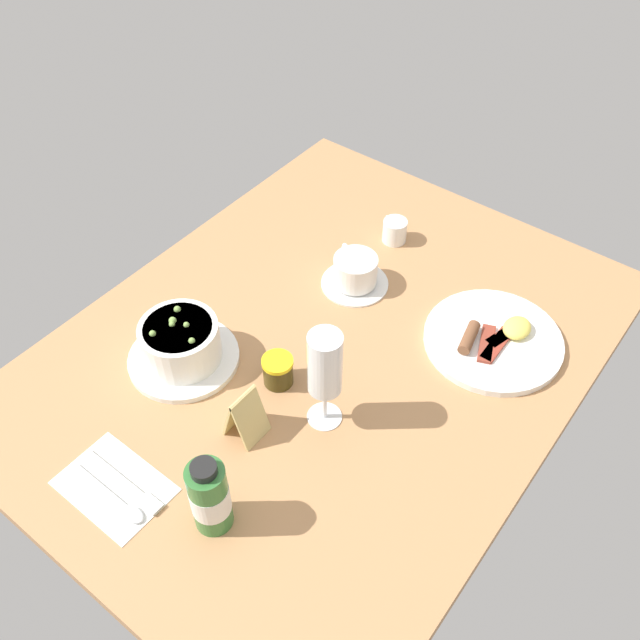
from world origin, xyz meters
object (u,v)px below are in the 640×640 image
sauce_bottle_green (210,497)px  breakfast_plate (494,339)px  cutlery_setting (116,488)px  menu_card (244,414)px  coffee_cup (355,272)px  wine_glass (325,367)px  creamer_jug (394,230)px  porridge_bowl (181,344)px  jam_jar (278,371)px

sauce_bottle_green → breakfast_plate: (-56.51, 15.95, -5.84)cm
cutlery_setting → menu_card: bearing=156.5°
sauce_bottle_green → breakfast_plate: 59.01cm
coffee_cup → wine_glass: 34.00cm
creamer_jug → menu_card: menu_card is taller
wine_glass → porridge_bowl: bearing=-78.7°
wine_glass → breakfast_plate: (-31.89, 14.33, -11.97)cm
coffee_cup → menu_card: bearing=9.2°
porridge_bowl → creamer_jug: 51.69cm
sauce_bottle_green → breakfast_plate: bearing=164.2°
wine_glass → jam_jar: 14.87cm
wine_glass → menu_card: bearing=-40.1°
creamer_jug → wine_glass: wine_glass is taller
creamer_jug → breakfast_plate: size_ratio=0.24×
porridge_bowl → wine_glass: 29.08cm
coffee_cup → wine_glass: bearing=26.9°
menu_card → cutlery_setting: bearing=-23.5°
cutlery_setting → menu_card: (-20.07, 8.72, 4.41)cm
menu_card → jam_jar: bearing=-167.4°
coffee_cup → breakfast_plate: bearing=95.6°
coffee_cup → breakfast_plate: size_ratio=0.53×
wine_glass → menu_card: size_ratio=2.08×
porridge_bowl → menu_card: size_ratio=2.08×
sauce_bottle_green → breakfast_plate: size_ratio=0.58×
sauce_bottle_green → porridge_bowl: bearing=-126.8°
creamer_jug → wine_glass: (45.00, 16.08, 10.33)cm
breakfast_plate → cutlery_setting: bearing=-26.9°
wine_glass → jam_jar: (-1.17, -10.90, -10.06)cm
sauce_bottle_green → jam_jar: bearing=-160.2°
porridge_bowl → breakfast_plate: size_ratio=0.78×
porridge_bowl → jam_jar: porridge_bowl is taller
jam_jar → menu_card: 11.57cm
coffee_cup → sauce_bottle_green: size_ratio=0.91×
porridge_bowl → wine_glass: bearing=101.3°
creamer_jug → sauce_bottle_green: (69.62, 14.46, 4.19)cm
porridge_bowl → cutlery_setting: 26.92cm
creamer_jug → jam_jar: same height
jam_jar → sauce_bottle_green: 27.69cm
sauce_bottle_green → creamer_jug: bearing=-168.3°
jam_jar → menu_card: bearing=12.6°
coffee_cup → creamer_jug: 16.01cm
cutlery_setting → creamer_jug: creamer_jug is taller
cutlery_setting → jam_jar: bearing=168.7°
coffee_cup → creamer_jug: bearing=-175.1°
coffee_cup → jam_jar: coffee_cup is taller
cutlery_setting → jam_jar: 31.94cm
cutlery_setting → sauce_bottle_green: sauce_bottle_green is taller
porridge_bowl → menu_card: (4.54, 18.84, 0.36)cm
coffee_cup → jam_jar: bearing=7.8°
coffee_cup → sauce_bottle_green: 55.37cm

